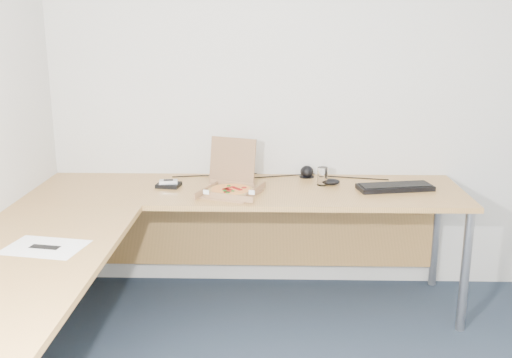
{
  "coord_description": "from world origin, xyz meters",
  "views": [
    {
      "loc": [
        -0.37,
        -1.93,
        1.66
      ],
      "look_at": [
        -0.45,
        1.28,
        0.82
      ],
      "focal_mm": 41.56,
      "sensor_mm": 36.0,
      "label": 1
    }
  ],
  "objects_px": {
    "pizza_box": "(231,188)",
    "drinking_glass": "(323,176)",
    "desk": "(182,216)",
    "keyboard": "(395,187)",
    "wallet": "(169,185)"
  },
  "relations": [
    {
      "from": "wallet",
      "to": "drinking_glass",
      "type": "bearing_deg",
      "value": 13.01
    },
    {
      "from": "drinking_glass",
      "to": "keyboard",
      "type": "relative_size",
      "value": 0.25
    },
    {
      "from": "pizza_box",
      "to": "keyboard",
      "type": "relative_size",
      "value": 0.77
    },
    {
      "from": "pizza_box",
      "to": "wallet",
      "type": "relative_size",
      "value": 2.52
    },
    {
      "from": "desk",
      "to": "wallet",
      "type": "bearing_deg",
      "value": 107.86
    },
    {
      "from": "desk",
      "to": "drinking_glass",
      "type": "xyz_separation_m",
      "value": [
        0.76,
        0.51,
        0.08
      ]
    },
    {
      "from": "desk",
      "to": "pizza_box",
      "type": "relative_size",
      "value": 7.51
    },
    {
      "from": "desk",
      "to": "keyboard",
      "type": "height_order",
      "value": "keyboard"
    },
    {
      "from": "pizza_box",
      "to": "drinking_glass",
      "type": "xyz_separation_m",
      "value": [
        0.53,
        0.19,
        0.02
      ]
    },
    {
      "from": "pizza_box",
      "to": "keyboard",
      "type": "height_order",
      "value": "pizza_box"
    },
    {
      "from": "wallet",
      "to": "keyboard",
      "type": "bearing_deg",
      "value": 8.17
    },
    {
      "from": "drinking_glass",
      "to": "keyboard",
      "type": "distance_m",
      "value": 0.43
    },
    {
      "from": "desk",
      "to": "drinking_glass",
      "type": "relative_size",
      "value": 22.72
    },
    {
      "from": "drinking_glass",
      "to": "wallet",
      "type": "distance_m",
      "value": 0.91
    },
    {
      "from": "pizza_box",
      "to": "drinking_glass",
      "type": "bearing_deg",
      "value": 41.0
    }
  ]
}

